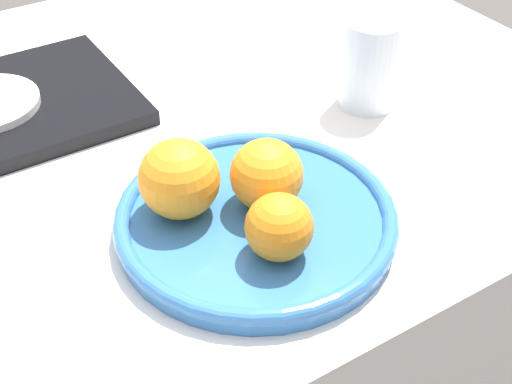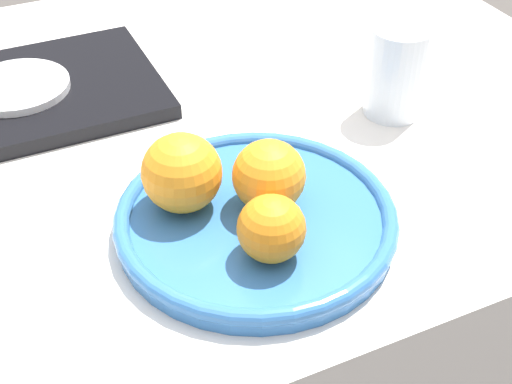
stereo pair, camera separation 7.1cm
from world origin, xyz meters
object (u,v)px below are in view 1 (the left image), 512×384
at_px(fruit_platter, 256,219).
at_px(orange_1, 267,175).
at_px(water_glass, 370,64).
at_px(orange_2, 179,179).
at_px(orange_0, 279,227).

relative_size(fruit_platter, orange_1, 3.87).
distance_m(orange_1, water_glass, 0.26).
relative_size(fruit_platter, orange_2, 3.53).
xyz_separation_m(orange_0, orange_1, (0.03, 0.07, 0.00)).
height_order(fruit_platter, orange_0, orange_0).
bearing_deg(fruit_platter, orange_0, -100.42).
xyz_separation_m(orange_0, orange_2, (-0.05, 0.11, 0.01)).
distance_m(orange_0, orange_2, 0.12).
relative_size(fruit_platter, orange_0, 4.44).
distance_m(orange_1, orange_2, 0.09).
height_order(orange_0, water_glass, water_glass).
bearing_deg(water_glass, orange_1, -152.18).
distance_m(fruit_platter, orange_0, 0.07).
relative_size(fruit_platter, water_glass, 2.50).
bearing_deg(water_glass, orange_2, -164.53).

